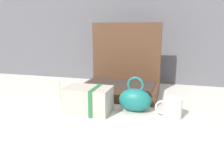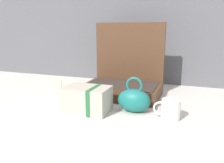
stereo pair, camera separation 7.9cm
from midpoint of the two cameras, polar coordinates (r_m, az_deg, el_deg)
ground_plane at (r=1.23m, az=2.27°, el=-5.72°), size 6.00×6.00×0.00m
open_suitcase at (r=1.38m, az=4.58°, el=0.58°), size 0.44×0.31×0.43m
teal_pouch_handbag at (r=1.11m, az=7.58°, el=-4.67°), size 0.16×0.10×0.17m
cream_toiletry_bag at (r=1.11m, az=-4.07°, el=-4.50°), size 0.22×0.15×0.13m
coffee_mug at (r=1.05m, az=16.55°, el=-6.79°), size 0.12×0.08×0.09m
info_card_left at (r=1.32m, az=-13.38°, el=-2.09°), size 0.12×0.02×0.12m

